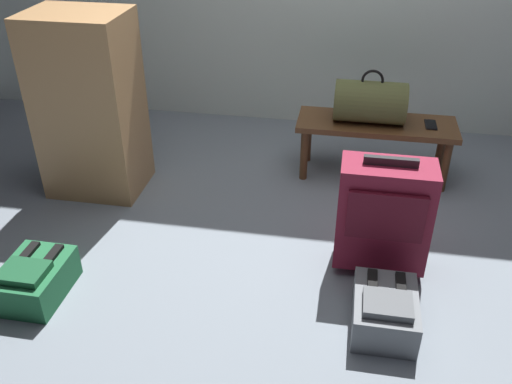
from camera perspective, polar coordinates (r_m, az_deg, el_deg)
The scene contains 8 objects.
ground_plane at distance 3.12m, azimuth 4.28°, elevation -4.36°, with size 6.60×6.60×0.00m, color slate.
bench at distance 3.62m, azimuth 12.31°, elevation 6.27°, with size 1.00×0.36×0.38m.
duffel_bag_olive at distance 3.54m, azimuth 11.73°, elevation 9.13°, with size 0.44×0.26×0.34m.
cell_phone at distance 3.63m, azimuth 17.64°, elevation 6.67°, with size 0.07×0.14×0.01m.
suitcase_upright_burgundy at distance 2.76m, azimuth 13.07°, elevation -2.26°, with size 0.45×0.26×0.64m.
backpack_grey at distance 2.57m, azimuth 13.19°, elevation -11.86°, with size 0.28×0.38×0.21m.
backpack_green at distance 2.87m, azimuth -21.94°, elevation -8.37°, with size 0.28×0.38×0.21m.
side_cabinet at distance 3.46m, azimuth -16.88°, elevation 8.55°, with size 0.56×0.44×1.10m.
Camera 1 is at (0.22, -2.52, 1.83)m, focal length 38.62 mm.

